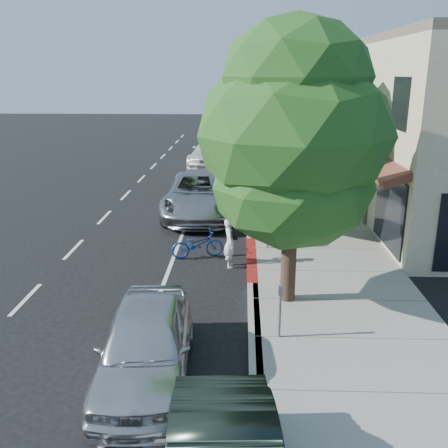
{
  "coord_description": "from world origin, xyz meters",
  "views": [
    {
      "loc": [
        -0.31,
        -14.18,
        5.94
      ],
      "look_at": [
        -0.89,
        0.82,
        1.35
      ],
      "focal_mm": 40.0,
      "sensor_mm": 36.0,
      "label": 1
    }
  ],
  "objects_px": {
    "silver_suv": "(202,194)",
    "dark_suv_far": "(241,140)",
    "street_tree_0": "(294,138)",
    "street_tree_4": "(261,91)",
    "cyclist": "(230,243)",
    "near_car_a": "(146,345)",
    "street_tree_5": "(259,86)",
    "white_pickup": "(214,152)",
    "street_tree_1": "(278,115)",
    "pedestrian": "(273,165)",
    "street_tree_2": "(270,104)",
    "street_tree_3": "(265,85)",
    "dark_sedan": "(239,184)",
    "bicycle": "(197,244)"
  },
  "relations": [
    {
      "from": "street_tree_0",
      "to": "street_tree_5",
      "type": "bearing_deg",
      "value": 90.0
    },
    {
      "from": "white_pickup",
      "to": "street_tree_0",
      "type": "bearing_deg",
      "value": -74.02
    },
    {
      "from": "silver_suv",
      "to": "near_car_a",
      "type": "xyz_separation_m",
      "value": [
        -0.15,
        -12.13,
        -0.15
      ]
    },
    {
      "from": "white_pickup",
      "to": "street_tree_5",
      "type": "bearing_deg",
      "value": 79.5
    },
    {
      "from": "near_car_a",
      "to": "dark_suv_far",
      "type": "bearing_deg",
      "value": 82.76
    },
    {
      "from": "street_tree_3",
      "to": "silver_suv",
      "type": "distance_m",
      "value": 10.7
    },
    {
      "from": "street_tree_2",
      "to": "street_tree_3",
      "type": "distance_m",
      "value": 6.04
    },
    {
      "from": "bicycle",
      "to": "pedestrian",
      "type": "relative_size",
      "value": 0.88
    },
    {
      "from": "street_tree_2",
      "to": "near_car_a",
      "type": "bearing_deg",
      "value": -101.31
    },
    {
      "from": "street_tree_0",
      "to": "dark_suv_far",
      "type": "relative_size",
      "value": 1.73
    },
    {
      "from": "cyclist",
      "to": "dark_suv_far",
      "type": "distance_m",
      "value": 24.98
    },
    {
      "from": "cyclist",
      "to": "street_tree_3",
      "type": "bearing_deg",
      "value": -11.04
    },
    {
      "from": "silver_suv",
      "to": "near_car_a",
      "type": "height_order",
      "value": "silver_suv"
    },
    {
      "from": "street_tree_2",
      "to": "dark_suv_far",
      "type": "bearing_deg",
      "value": 95.13
    },
    {
      "from": "street_tree_2",
      "to": "bicycle",
      "type": "height_order",
      "value": "street_tree_2"
    },
    {
      "from": "street_tree_4",
      "to": "silver_suv",
      "type": "height_order",
      "value": "street_tree_4"
    },
    {
      "from": "cyclist",
      "to": "near_car_a",
      "type": "relative_size",
      "value": 0.35
    },
    {
      "from": "street_tree_5",
      "to": "near_car_a",
      "type": "bearing_deg",
      "value": -95.29
    },
    {
      "from": "cyclist",
      "to": "bicycle",
      "type": "distance_m",
      "value": 1.39
    },
    {
      "from": "silver_suv",
      "to": "dark_suv_far",
      "type": "height_order",
      "value": "silver_suv"
    },
    {
      "from": "pedestrian",
      "to": "street_tree_0",
      "type": "bearing_deg",
      "value": 80.84
    },
    {
      "from": "street_tree_3",
      "to": "silver_suv",
      "type": "xyz_separation_m",
      "value": [
        -2.95,
        -9.37,
        -4.27
      ]
    },
    {
      "from": "street_tree_1",
      "to": "white_pickup",
      "type": "relative_size",
      "value": 1.16
    },
    {
      "from": "street_tree_0",
      "to": "white_pickup",
      "type": "height_order",
      "value": "street_tree_0"
    },
    {
      "from": "silver_suv",
      "to": "dark_suv_far",
      "type": "distance_m",
      "value": 19.03
    },
    {
      "from": "street_tree_1",
      "to": "near_car_a",
      "type": "distance_m",
      "value": 10.66
    },
    {
      "from": "dark_sedan",
      "to": "near_car_a",
      "type": "relative_size",
      "value": 1.09
    },
    {
      "from": "street_tree_0",
      "to": "pedestrian",
      "type": "distance_m",
      "value": 14.69
    },
    {
      "from": "street_tree_3",
      "to": "street_tree_0",
      "type": "bearing_deg",
      "value": -90.0
    },
    {
      "from": "street_tree_2",
      "to": "cyclist",
      "type": "xyz_separation_m",
      "value": [
        -1.6,
        -9.38,
        -3.71
      ]
    },
    {
      "from": "silver_suv",
      "to": "street_tree_5",
      "type": "bearing_deg",
      "value": 82.07
    },
    {
      "from": "silver_suv",
      "to": "pedestrian",
      "type": "bearing_deg",
      "value": 59.56
    },
    {
      "from": "street_tree_4",
      "to": "street_tree_3",
      "type": "bearing_deg",
      "value": -90.0
    },
    {
      "from": "cyclist",
      "to": "dark_suv_far",
      "type": "height_order",
      "value": "cyclist"
    },
    {
      "from": "street_tree_0",
      "to": "street_tree_4",
      "type": "height_order",
      "value": "street_tree_4"
    },
    {
      "from": "street_tree_4",
      "to": "cyclist",
      "type": "bearing_deg",
      "value": -94.28
    },
    {
      "from": "street_tree_4",
      "to": "dark_suv_far",
      "type": "distance_m",
      "value": 5.5
    },
    {
      "from": "cyclist",
      "to": "street_tree_4",
      "type": "bearing_deg",
      "value": -9.38
    },
    {
      "from": "bicycle",
      "to": "dark_suv_far",
      "type": "xyz_separation_m",
      "value": [
        1.3,
        24.21,
        0.26
      ]
    },
    {
      "from": "dark_suv_far",
      "to": "near_car_a",
      "type": "distance_m",
      "value": 31.14
    },
    {
      "from": "dark_sedan",
      "to": "pedestrian",
      "type": "relative_size",
      "value": 2.46
    },
    {
      "from": "street_tree_3",
      "to": "dark_sedan",
      "type": "distance_m",
      "value": 8.18
    },
    {
      "from": "street_tree_4",
      "to": "dark_sedan",
      "type": "relative_size",
      "value": 1.56
    },
    {
      "from": "street_tree_3",
      "to": "near_car_a",
      "type": "height_order",
      "value": "street_tree_3"
    },
    {
      "from": "street_tree_2",
      "to": "street_tree_3",
      "type": "height_order",
      "value": "street_tree_3"
    },
    {
      "from": "near_car_a",
      "to": "street_tree_0",
      "type": "bearing_deg",
      "value": 44.35
    },
    {
      "from": "street_tree_5",
      "to": "near_car_a",
      "type": "xyz_separation_m",
      "value": [
        -3.1,
        -33.5,
        -4.06
      ]
    },
    {
      "from": "near_car_a",
      "to": "street_tree_2",
      "type": "bearing_deg",
      "value": 74.58
    },
    {
      "from": "silver_suv",
      "to": "white_pickup",
      "type": "height_order",
      "value": "white_pickup"
    },
    {
      "from": "street_tree_4",
      "to": "bicycle",
      "type": "distance_m",
      "value": 21.2
    }
  ]
}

